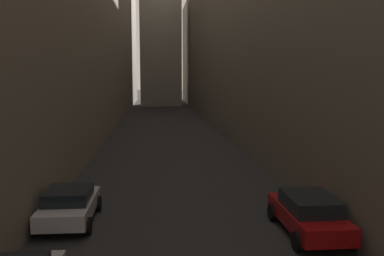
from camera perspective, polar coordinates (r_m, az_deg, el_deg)
ground_plane at (r=44.44m, az=-3.66°, el=-0.17°), size 264.00×264.00×0.00m
building_block_left at (r=48.03m, az=-19.94°, el=14.60°), size 14.78×108.00×24.46m
building_block_right at (r=47.89m, az=9.89°, el=13.03°), size 11.14×108.00×21.30m
parked_car_left_third at (r=16.87m, az=-16.62°, el=-10.11°), size 2.03×3.95×1.39m
parked_car_right_third at (r=15.65m, az=15.82°, el=-11.26°), size 2.00×4.32×1.46m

